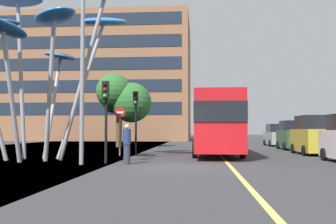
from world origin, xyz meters
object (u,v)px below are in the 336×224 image
(car_side_street, at_px, (293,136))
(street_lamp, at_px, (91,33))
(red_bus, at_px, (216,121))
(pedestrian, at_px, (127,144))
(traffic_light_kerb_near, at_px, (106,104))
(car_parked_far, at_px, (313,136))
(traffic_light_kerb_far, at_px, (136,109))
(no_entry_sign, at_px, (120,124))
(car_far_side, at_px, (277,136))
(leaf_sculpture, at_px, (43,32))

(car_side_street, bearing_deg, street_lamp, -130.06)
(red_bus, distance_m, car_side_street, 9.04)
(pedestrian, bearing_deg, traffic_light_kerb_near, 166.80)
(traffic_light_kerb_near, distance_m, car_parked_far, 13.24)
(traffic_light_kerb_far, bearing_deg, traffic_light_kerb_near, -93.75)
(car_side_street, bearing_deg, traffic_light_kerb_far, -145.45)
(pedestrian, distance_m, no_entry_sign, 5.74)
(car_far_side, xyz_separation_m, no_entry_sign, (-11.87, -15.35, 0.87))
(car_parked_far, height_order, car_side_street, car_parked_far)
(leaf_sculpture, relative_size, no_entry_sign, 3.60)
(car_side_street, bearing_deg, car_parked_far, -92.70)
(traffic_light_kerb_near, bearing_deg, no_entry_sign, 94.53)
(street_lamp, relative_size, pedestrian, 5.23)
(traffic_light_kerb_far, bearing_deg, street_lamp, -97.79)
(red_bus, height_order, car_parked_far, red_bus)
(car_parked_far, bearing_deg, pedestrian, -142.78)
(traffic_light_kerb_far, xyz_separation_m, street_lamp, (-0.89, -6.47, 2.94))
(traffic_light_kerb_far, distance_m, street_lamp, 7.17)
(car_side_street, bearing_deg, red_bus, -132.43)
(car_far_side, bearing_deg, traffic_light_kerb_near, -119.08)
(traffic_light_kerb_near, xyz_separation_m, car_side_street, (11.21, 13.34, -1.59))
(car_far_side, bearing_deg, car_parked_far, -92.29)
(street_lamp, bearing_deg, car_side_street, 49.94)
(car_side_street, relative_size, street_lamp, 0.43)
(leaf_sculpture, distance_m, car_side_street, 19.49)
(traffic_light_kerb_near, distance_m, car_side_street, 17.50)
(leaf_sculpture, relative_size, car_far_side, 2.20)
(red_bus, distance_m, no_entry_sign, 5.75)
(leaf_sculpture, height_order, car_parked_far, leaf_sculpture)
(red_bus, xyz_separation_m, pedestrian, (-4.15, -6.94, -1.14))
(traffic_light_kerb_near, height_order, car_side_street, traffic_light_kerb_near)
(traffic_light_kerb_far, bearing_deg, pedestrian, -84.33)
(traffic_light_kerb_near, bearing_deg, traffic_light_kerb_far, 86.25)
(red_bus, height_order, street_lamp, street_lamp)
(car_side_street, xyz_separation_m, street_lamp, (-11.71, -13.93, 4.62))
(car_parked_far, relative_size, pedestrian, 2.51)
(traffic_light_kerb_far, relative_size, car_far_side, 0.82)
(car_far_side, height_order, no_entry_sign, no_entry_sign)
(traffic_light_kerb_far, distance_m, no_entry_sign, 1.34)
(car_far_side, bearing_deg, pedestrian, -116.67)
(traffic_light_kerb_near, height_order, no_entry_sign, traffic_light_kerb_near)
(red_bus, relative_size, traffic_light_kerb_far, 2.98)
(red_bus, bearing_deg, car_side_street, 47.57)
(pedestrian, height_order, no_entry_sign, no_entry_sign)
(red_bus, distance_m, car_parked_far, 5.89)
(car_parked_far, bearing_deg, car_far_side, 87.71)
(car_parked_far, height_order, pedestrian, car_parked_far)
(street_lamp, bearing_deg, car_parked_far, 34.66)
(car_side_street, distance_m, street_lamp, 18.78)
(traffic_light_kerb_far, distance_m, car_side_street, 13.25)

